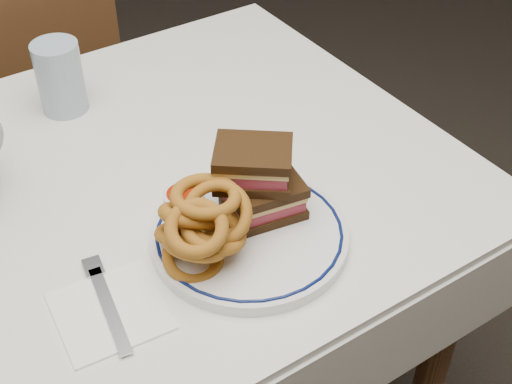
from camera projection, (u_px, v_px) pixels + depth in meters
dining_table at (80, 253)px, 1.18m from camera, size 1.27×0.87×0.75m
chair_far at (35, 86)px, 1.87m from camera, size 0.42×0.42×0.89m
main_plate at (249, 235)px, 1.04m from camera, size 0.29×0.29×0.02m
reuben_sandwich at (258, 181)px, 1.03m from camera, size 0.14×0.14×0.11m
onion_rings_main at (202, 226)px, 0.97m from camera, size 0.15×0.14×0.13m
ketchup_ramekin at (184, 201)px, 1.06m from camera, size 0.06×0.06×0.04m
water_glass at (60, 77)px, 1.27m from camera, size 0.08×0.08×0.13m
napkin_fork at (109, 309)px, 0.95m from camera, size 0.15×0.18×0.01m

